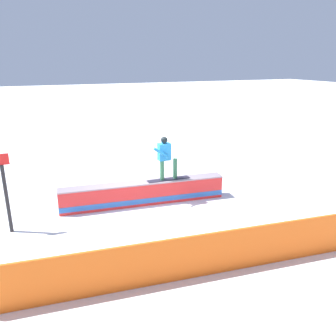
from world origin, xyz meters
name	(u,v)px	position (x,y,z in m)	size (l,w,h in m)	color
ground_plane	(144,204)	(0.00, 0.00, 0.00)	(120.00, 120.00, 0.00)	white
grind_box	(144,194)	(0.00, 0.00, 0.35)	(5.49, 1.08, 0.77)	red
snowboarder	(166,157)	(-0.74, 0.09, 1.58)	(1.47, 0.42, 1.48)	#24202E
safety_fence	(207,255)	(0.00, 4.28, 0.52)	(9.37, 0.06, 1.03)	orange
trail_marker	(6,192)	(4.06, 0.39, 1.20)	(0.40, 0.10, 2.26)	#262628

